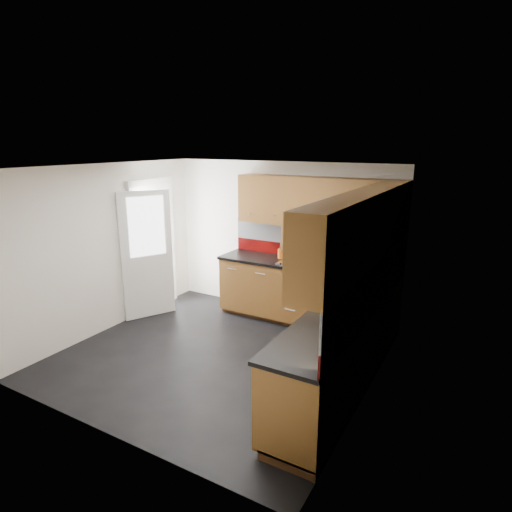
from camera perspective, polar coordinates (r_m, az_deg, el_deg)
The scene contains 14 objects.
room at distance 5.19m, azimuth -5.32°, elevation 1.74°, with size 4.00×3.80×2.64m.
base_cabinets at distance 5.65m, azimuth 8.23°, elevation -8.57°, with size 2.70×3.20×0.95m.
countertop at distance 5.47m, azimuth 8.23°, elevation -3.96°, with size 2.72×3.22×0.04m.
backsplash at distance 5.52m, azimuth 11.35°, elevation -0.79°, with size 2.70×3.20×0.54m.
upper_cabinets at distance 5.26m, azimuth 10.70°, elevation 5.50°, with size 2.50×3.20×0.72m.
extractor_hood at distance 6.43m, azimuth 6.40°, elevation 2.29°, with size 0.60×0.33×0.40m, color #593314.
glass_cabinet at distance 5.40m, azimuth 16.55°, elevation 5.66°, with size 0.32×0.80×0.66m.
back_door at distance 6.96m, azimuth -13.81°, elevation 0.84°, with size 0.42×1.19×2.04m.
gas_hob at distance 6.36m, azimuth 5.72°, elevation -0.86°, with size 0.55×0.49×0.04m.
utensil_pot at distance 6.61m, azimuth 3.41°, elevation 0.51°, with size 0.11×0.11×0.41m.
toaster at distance 6.08m, azimuth 16.52°, elevation -1.37°, with size 0.31×0.25×0.20m.
food_processor at distance 4.99m, azimuth 12.84°, elevation -4.27°, with size 0.17×0.17×0.28m.
paper_towel at distance 5.36m, azimuth 15.34°, elevation -2.97°, with size 0.13×0.13×0.28m, color white.
orange_cloth at distance 5.66m, azimuth 14.56°, elevation -3.38°, with size 0.14×0.12×0.01m, color #E25819.
Camera 1 is at (2.89, -4.14, 2.68)m, focal length 30.00 mm.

